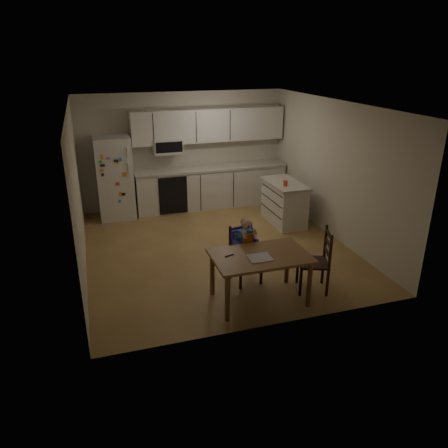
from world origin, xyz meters
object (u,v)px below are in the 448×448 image
Objects in this scene: chair_booster at (244,243)px; chair_side at (320,257)px; dining_table at (260,261)px; kitchen_island at (284,202)px; red_cup at (285,183)px; refrigerator at (115,178)px.

chair_side is (0.95, -0.59, -0.09)m from chair_booster.
chair_booster reaches higher than dining_table.
dining_table is 1.28× the size of chair_booster.
kitchen_island is 0.54m from red_cup.
red_cup is (-0.10, -0.22, 0.48)m from kitchen_island.
kitchen_island is at bearing 65.32° from red_cup.
refrigerator is at bearing 111.86° from dining_table.
chair_booster is at bearing -128.06° from kitchen_island.
refrigerator reaches higher than red_cup.
kitchen_island is at bearing 43.73° from chair_booster.
chair_booster is at bearing 90.58° from dining_table.
red_cup is 0.10× the size of chair_booster.
kitchen_island is at bearing -174.33° from chair_side.
refrigerator reaches higher than kitchen_island.
refrigerator is at bearing 107.02° from chair_booster.
chair_side reaches higher than dining_table.
kitchen_island is 2.72m from chair_side.
dining_table is at bearing -97.64° from chair_booster.
kitchen_island is 0.88× the size of dining_table.
chair_booster is at bearing -129.41° from red_cup.
dining_table is 0.94m from chair_side.
red_cup is at bearing -114.68° from kitchen_island.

